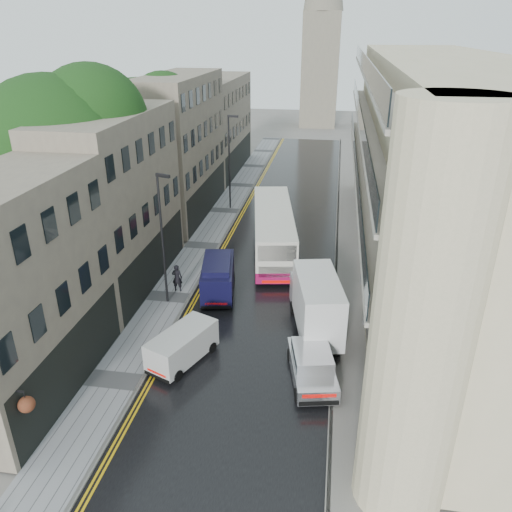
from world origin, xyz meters
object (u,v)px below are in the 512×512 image
(lamp_post_near, at_px, (163,241))
(lamp_post_far, at_px, (229,163))
(tree_near, at_px, (60,184))
(silver_hatchback, at_px, (298,386))
(white_lorry, at_px, (302,320))
(navy_van, at_px, (202,288))
(tree_far, at_px, (143,149))
(white_van, at_px, (152,355))
(cream_bus, at_px, (257,249))
(pedestrian, at_px, (177,278))

(lamp_post_near, xyz_separation_m, lamp_post_far, (0.24, 17.92, 0.20))
(tree_near, distance_m, lamp_post_far, 18.17)
(silver_hatchback, xyz_separation_m, lamp_post_near, (-8.75, 7.69, 3.34))
(white_lorry, bearing_deg, lamp_post_near, 145.27)
(tree_near, relative_size, navy_van, 2.89)
(white_lorry, relative_size, navy_van, 1.46)
(tree_far, relative_size, lamp_post_far, 1.46)
(lamp_post_near, bearing_deg, silver_hatchback, -22.95)
(white_van, xyz_separation_m, lamp_post_near, (-1.45, 6.57, 3.27))
(tree_near, height_order, silver_hatchback, tree_near)
(cream_bus, distance_m, silver_hatchback, 13.64)
(white_lorry, xyz_separation_m, lamp_post_near, (-8.57, 3.66, 2.32))
(lamp_post_far, bearing_deg, tree_near, -106.02)
(white_lorry, relative_size, pedestrian, 3.81)
(lamp_post_near, bearing_deg, navy_van, 18.30)
(white_van, xyz_separation_m, lamp_post_far, (-1.21, 24.49, 3.46))
(lamp_post_far, bearing_deg, tree_far, -145.05)
(tree_far, relative_size, navy_van, 2.59)
(silver_hatchback, relative_size, navy_van, 0.91)
(tree_far, relative_size, cream_bus, 1.03)
(tree_far, bearing_deg, silver_hatchback, -55.39)
(silver_hatchback, bearing_deg, white_lorry, 80.73)
(pedestrian, bearing_deg, silver_hatchback, 130.43)
(cream_bus, bearing_deg, navy_van, -124.94)
(lamp_post_near, bearing_deg, tree_far, 132.59)
(pedestrian, xyz_separation_m, lamp_post_far, (0.00, 16.50, 3.34))
(cream_bus, xyz_separation_m, pedestrian, (-4.55, -3.93, -0.63))
(tree_near, distance_m, cream_bus, 13.30)
(tree_near, xyz_separation_m, lamp_post_far, (6.99, 16.57, -2.57))
(silver_hatchback, height_order, pedestrian, pedestrian)
(silver_hatchback, height_order, lamp_post_far, lamp_post_far)
(white_lorry, xyz_separation_m, pedestrian, (-8.33, 5.07, -0.82))
(tree_far, distance_m, white_lorry, 23.85)
(white_lorry, height_order, lamp_post_far, lamp_post_far)
(tree_far, distance_m, lamp_post_far, 7.81)
(white_lorry, xyz_separation_m, white_van, (-7.12, -2.91, -0.95))
(pedestrian, bearing_deg, lamp_post_far, -92.66)
(tree_far, bearing_deg, white_lorry, -50.15)
(cream_bus, bearing_deg, tree_far, 131.76)
(cream_bus, relative_size, navy_van, 2.52)
(tree_near, xyz_separation_m, silver_hatchback, (15.50, -9.03, -6.10))
(white_lorry, bearing_deg, pedestrian, 137.07)
(lamp_post_near, bearing_deg, tree_near, -172.87)
(tree_far, xyz_separation_m, white_van, (7.90, -20.91, -5.32))
(navy_van, height_order, pedestrian, navy_van)
(tree_near, distance_m, navy_van, 10.74)
(navy_van, relative_size, lamp_post_far, 0.56)
(white_van, distance_m, pedestrian, 8.08)
(tree_far, distance_m, cream_bus, 15.10)
(tree_far, xyz_separation_m, silver_hatchback, (15.20, -22.03, -5.39))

